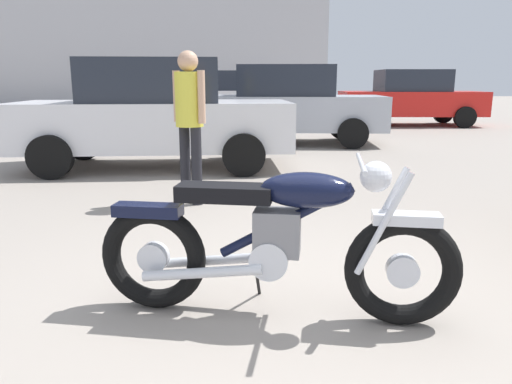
{
  "coord_description": "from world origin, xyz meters",
  "views": [
    {
      "loc": [
        -0.33,
        -2.67,
        1.35
      ],
      "look_at": [
        -0.14,
        0.43,
        0.64
      ],
      "focal_mm": 34.27,
      "sensor_mm": 36.0,
      "label": 1
    }
  ],
  "objects_px": {
    "bystander": "(189,112)",
    "pale_sedan_back": "(154,114)",
    "blue_hatchback_right": "(285,105)",
    "vintage_motorcycle": "(276,242)",
    "silver_sedan_mid": "(411,98)",
    "dark_sedan_left": "(225,96)"
  },
  "relations": [
    {
      "from": "bystander",
      "to": "pale_sedan_back",
      "type": "height_order",
      "value": "pale_sedan_back"
    },
    {
      "from": "bystander",
      "to": "blue_hatchback_right",
      "type": "xyz_separation_m",
      "value": [
        1.69,
        5.31,
        -0.18
      ]
    },
    {
      "from": "vintage_motorcycle",
      "to": "silver_sedan_mid",
      "type": "xyz_separation_m",
      "value": [
        5.39,
        12.23,
        0.38
      ]
    },
    {
      "from": "blue_hatchback_right",
      "to": "dark_sedan_left",
      "type": "bearing_deg",
      "value": -72.05
    },
    {
      "from": "vintage_motorcycle",
      "to": "dark_sedan_left",
      "type": "xyz_separation_m",
      "value": [
        -0.28,
        14.24,
        0.38
      ]
    },
    {
      "from": "vintage_motorcycle",
      "to": "pale_sedan_back",
      "type": "relative_size",
      "value": 0.49
    },
    {
      "from": "silver_sedan_mid",
      "to": "pale_sedan_back",
      "type": "height_order",
      "value": "same"
    },
    {
      "from": "silver_sedan_mid",
      "to": "pale_sedan_back",
      "type": "xyz_separation_m",
      "value": [
        -6.78,
        -7.08,
        0.0
      ]
    },
    {
      "from": "bystander",
      "to": "silver_sedan_mid",
      "type": "relative_size",
      "value": 0.39
    },
    {
      "from": "silver_sedan_mid",
      "to": "dark_sedan_left",
      "type": "distance_m",
      "value": 6.02
    },
    {
      "from": "bystander",
      "to": "silver_sedan_mid",
      "type": "distance_m",
      "value": 11.26
    },
    {
      "from": "vintage_motorcycle",
      "to": "dark_sedan_left",
      "type": "relative_size",
      "value": 0.47
    },
    {
      "from": "pale_sedan_back",
      "to": "vintage_motorcycle",
      "type": "bearing_deg",
      "value": 104.47
    },
    {
      "from": "bystander",
      "to": "silver_sedan_mid",
      "type": "height_order",
      "value": "silver_sedan_mid"
    },
    {
      "from": "silver_sedan_mid",
      "to": "dark_sedan_left",
      "type": "xyz_separation_m",
      "value": [
        -5.67,
        2.01,
        0.0
      ]
    },
    {
      "from": "blue_hatchback_right",
      "to": "dark_sedan_left",
      "type": "distance_m",
      "value": 6.32
    },
    {
      "from": "vintage_motorcycle",
      "to": "dark_sedan_left",
      "type": "height_order",
      "value": "dark_sedan_left"
    },
    {
      "from": "dark_sedan_left",
      "to": "vintage_motorcycle",
      "type": "bearing_deg",
      "value": 85.45
    },
    {
      "from": "blue_hatchback_right",
      "to": "dark_sedan_left",
      "type": "xyz_separation_m",
      "value": [
        -1.3,
        6.19,
        0.0
      ]
    },
    {
      "from": "bystander",
      "to": "dark_sedan_left",
      "type": "distance_m",
      "value": 11.5
    },
    {
      "from": "vintage_motorcycle",
      "to": "dark_sedan_left",
      "type": "distance_m",
      "value": 14.25
    },
    {
      "from": "vintage_motorcycle",
      "to": "pale_sedan_back",
      "type": "height_order",
      "value": "pale_sedan_back"
    }
  ]
}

